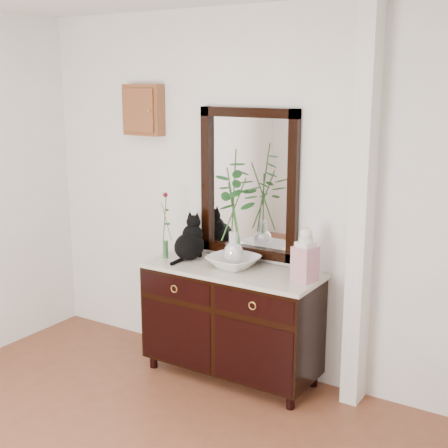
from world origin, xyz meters
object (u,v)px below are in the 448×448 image
Objects in this scene: sideboard at (231,317)px; cat at (189,237)px; lotus_bowl at (233,262)px; ginger_jar at (305,254)px.

cat reaches higher than sideboard.
sideboard is at bearing -96.78° from lotus_bowl.
cat is 0.89× the size of ginger_jar.
cat is 0.94× the size of lotus_bowl.
lotus_bowl is 0.59m from ginger_jar.
cat is 0.42m from lotus_bowl.
lotus_bowl is at bearing 179.98° from ginger_jar.
sideboard is 0.42m from lotus_bowl.
sideboard is 0.80m from ginger_jar.
ginger_jar reaches higher than sideboard.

